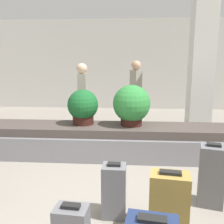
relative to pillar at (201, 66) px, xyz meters
name	(u,v)px	position (x,y,z in m)	size (l,w,h in m)	color
ground_plane	(103,200)	(-1.91, -3.03, -1.60)	(18.00, 18.00, 0.00)	gray
back_wall	(121,65)	(-1.91, 3.35, 0.00)	(18.00, 0.06, 3.20)	beige
carousel	(112,141)	(-1.91, -1.48, -1.33)	(8.18, 0.91, 0.56)	gray
pillar	(201,66)	(0.00, 0.00, 0.00)	(0.49, 0.49, 3.20)	silver
suitcase_0	(114,191)	(-1.76, -3.33, -1.30)	(0.26, 0.24, 0.62)	slate
suitcase_6	(211,175)	(-0.62, -3.01, -1.23)	(0.35, 0.34, 0.76)	slate
suitcase_7	(169,202)	(-1.19, -3.53, -1.29)	(0.42, 0.30, 0.64)	#A3843D
potted_plant_0	(83,107)	(-2.46, -1.39, -0.72)	(0.56, 0.56, 0.64)	#381914
potted_plant_1	(132,105)	(-1.57, -1.43, -0.67)	(0.67, 0.67, 0.74)	#381914
traveler_0	(82,94)	(-2.67, -0.32, -0.60)	(0.31, 0.34, 1.67)	#282833
traveler_1	(136,88)	(-1.45, 0.58, -0.56)	(0.31, 0.37, 1.73)	#282833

